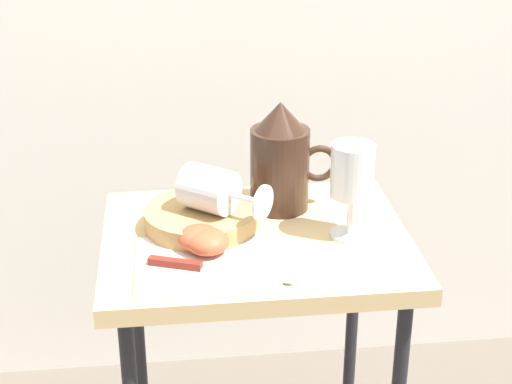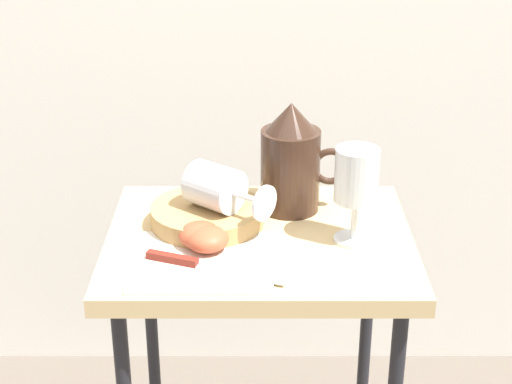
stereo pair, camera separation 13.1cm
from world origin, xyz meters
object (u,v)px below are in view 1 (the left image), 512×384
Objects in this scene: wine_glass_upright at (352,176)px; knife at (198,267)px; basket_tray at (201,218)px; table at (256,280)px; apple_half_right at (208,242)px; pitcher at (281,166)px; wine_glass_tipped_near at (211,190)px; apple_half_left at (199,238)px.

wine_glass_upright is 0.29m from knife.
table is at bearing -24.31° from basket_tray.
wine_glass_upright is 2.33× the size of apple_half_right.
pitcher is at bearing 53.79° from knife.
wine_glass_tipped_near is at bearing 81.75° from apple_half_right.
basket_tray is 1.18× the size of wine_glass_upright.
wine_glass_upright is 2.33× the size of apple_half_left.
basket_tray is 0.15m from knife.
apple_half_right is (-0.01, -0.09, -0.05)m from wine_glass_tipped_near.
apple_half_left is at bearing -108.93° from wine_glass_tipped_near.
wine_glass_tipped_near is (-0.07, 0.03, 0.16)m from table.
wine_glass_tipped_near is (0.02, -0.01, 0.06)m from basket_tray.
pitcher reaches higher than apple_half_right.
pitcher is 0.16m from wine_glass_upright.
wine_glass_tipped_near is 0.72× the size of knife.
wine_glass_tipped_near is 2.29× the size of apple_half_right.
pitcher is 1.21× the size of wine_glass_upright.
wine_glass_tipped_near reaches higher than apple_half_left.
table is 3.18× the size of knife.
pitcher is 0.27m from knife.
pitcher is at bearing 44.08° from apple_half_left.
wine_glass_upright is at bearing -12.25° from wine_glass_tipped_near.
pitcher reaches higher than wine_glass_upright.
knife is at bearing -108.44° from apple_half_right.
table is 4.32× the size of wine_glass_upright.
basket_tray is 0.08m from apple_half_left.
table is 0.17m from knife.
pitcher reaches higher than apple_half_left.
apple_half_left is at bearing 85.33° from knife.
knife reaches higher than table.
apple_half_left is at bearing -94.83° from basket_tray.
wine_glass_upright is 0.74× the size of knife.
table is 4.40× the size of wine_glass_tipped_near.
apple_half_right is at bearing -98.25° from wine_glass_tipped_near.
basket_tray is 0.97× the size of pitcher.
wine_glass_tipped_near is at bearing 71.07° from apple_half_left.
apple_half_left is (-0.02, -0.07, -0.05)m from wine_glass_tipped_near.
basket_tray is at bearing 155.69° from table.
table is at bearing -117.53° from pitcher.
table is 0.14m from basket_tray.
knife is (-0.02, -0.05, -0.01)m from apple_half_right.
table is 3.56× the size of pitcher.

